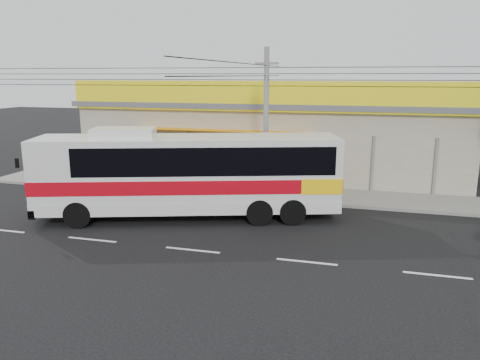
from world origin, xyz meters
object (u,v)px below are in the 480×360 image
object	(u,v)px
coach_bus	(193,170)
motorbike_dark	(33,168)
motorbike_red	(64,174)
utility_pole	(267,76)

from	to	relation	value
coach_bus	motorbike_dark	bearing A→B (deg)	140.14
motorbike_red	utility_pole	bearing A→B (deg)	-74.51
coach_bus	utility_pole	bearing A→B (deg)	33.15
motorbike_red	utility_pole	size ratio (longest dim) A/B	0.06
motorbike_red	coach_bus	bearing A→B (deg)	-93.68
motorbike_dark	motorbike_red	bearing A→B (deg)	-104.54
motorbike_dark	utility_pole	world-z (taller)	utility_pole
coach_bus	utility_pole	distance (m)	5.53
motorbike_red	motorbike_dark	distance (m)	3.31
coach_bus	utility_pole	xyz separation A→B (m)	(2.46, 3.05, 3.89)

